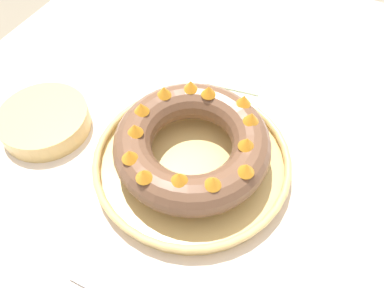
{
  "coord_description": "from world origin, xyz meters",
  "views": [
    {
      "loc": [
        -0.33,
        -0.16,
        1.25
      ],
      "look_at": [
        -0.01,
        -0.01,
        0.79
      ],
      "focal_mm": 35.0,
      "sensor_mm": 36.0,
      "label": 1
    }
  ],
  "objects_px": {
    "side_bowl": "(45,121)",
    "napkin": "(240,66)",
    "bundt_cake": "(192,143)",
    "serving_dish": "(192,161)"
  },
  "relations": [
    {
      "from": "side_bowl",
      "to": "napkin",
      "type": "bearing_deg",
      "value": -39.69
    },
    {
      "from": "side_bowl",
      "to": "bundt_cake",
      "type": "bearing_deg",
      "value": -81.87
    },
    {
      "from": "bundt_cake",
      "to": "side_bowl",
      "type": "distance_m",
      "value": 0.28
    },
    {
      "from": "bundt_cake",
      "to": "napkin",
      "type": "relative_size",
      "value": 1.66
    },
    {
      "from": "bundt_cake",
      "to": "napkin",
      "type": "xyz_separation_m",
      "value": [
        0.27,
        0.02,
        -0.06
      ]
    },
    {
      "from": "serving_dish",
      "to": "napkin",
      "type": "xyz_separation_m",
      "value": [
        0.27,
        0.02,
        -0.01
      ]
    },
    {
      "from": "serving_dish",
      "to": "bundt_cake",
      "type": "height_order",
      "value": "bundt_cake"
    },
    {
      "from": "bundt_cake",
      "to": "napkin",
      "type": "bearing_deg",
      "value": 3.75
    },
    {
      "from": "serving_dish",
      "to": "side_bowl",
      "type": "relative_size",
      "value": 2.05
    },
    {
      "from": "napkin",
      "to": "side_bowl",
      "type": "bearing_deg",
      "value": 140.31
    }
  ]
}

